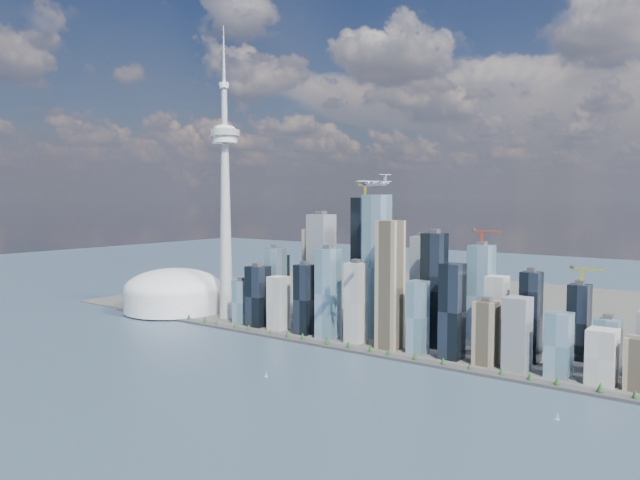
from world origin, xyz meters
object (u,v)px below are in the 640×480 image
Objects in this scene: sailboat_east at (557,417)px; needle_tower at (225,196)px; sailboat_west at (266,375)px; airplane at (375,183)px; dome_stadium at (174,293)px.

needle_tower is at bearing 178.54° from sailboat_east.
airplane is at bearing 52.66° from sailboat_west.
sailboat_east is (669.09, -174.44, -232.98)m from needle_tower.
sailboat_east is (255.00, -43.51, -250.16)m from airplane.
airplane is 6.52× the size of sailboat_east.
airplane is (554.08, -120.93, 213.59)m from dome_stadium.
dome_stadium is at bearing -169.52° from airplane.
sailboat_east is at bearing -11.49° from dome_stadium.
airplane is (414.08, -130.93, 17.19)m from needle_tower.
sailboat_west is at bearing -155.98° from sailboat_east.
dome_stadium is 3.44× the size of airplane.
sailboat_west is at bearing -37.17° from needle_tower.
dome_stadium reaches higher than sailboat_west.
airplane is 359.86m from sailboat_east.
needle_tower is 2.75× the size of dome_stadium.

